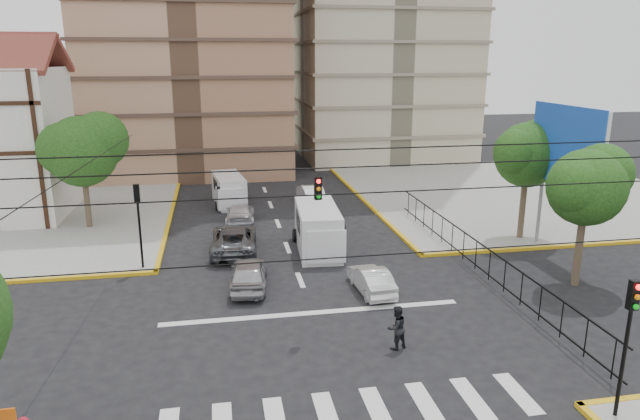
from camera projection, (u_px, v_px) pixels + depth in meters
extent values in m
plane|color=black|center=(318.00, 325.00, 23.45)|extent=(160.00, 160.00, 0.00)
cube|color=gray|center=(518.00, 193.00, 45.90)|extent=(26.00, 26.00, 0.15)
cube|color=silver|center=(352.00, 412.00, 17.75)|extent=(12.00, 2.40, 0.01)
cube|color=silver|center=(313.00, 313.00, 24.59)|extent=(13.00, 0.40, 0.01)
cylinder|color=slate|center=(582.00, 229.00, 29.21)|extent=(0.20, 0.20, 4.00)
cylinder|color=slate|center=(540.00, 209.00, 33.01)|extent=(0.20, 0.20, 4.00)
cube|color=silver|center=(568.00, 145.00, 30.06)|extent=(0.25, 6.00, 4.00)
cube|color=blue|center=(564.00, 146.00, 30.03)|extent=(0.08, 6.20, 4.20)
cylinder|color=#473828|center=(580.00, 244.00, 27.06)|extent=(0.36, 0.36, 4.20)
sphere|color=#183F12|center=(587.00, 187.00, 26.35)|extent=(3.60, 3.60, 3.60)
sphere|color=#183F12|center=(601.00, 174.00, 26.65)|extent=(2.88, 2.88, 2.88)
sphere|color=#183F12|center=(577.00, 186.00, 25.89)|extent=(2.70, 2.70, 2.70)
cylinder|color=#473828|center=(523.00, 204.00, 33.85)|extent=(0.36, 0.36, 4.48)
sphere|color=#183F12|center=(527.00, 155.00, 33.08)|extent=(3.80, 3.80, 3.80)
sphere|color=#183F12|center=(541.00, 144.00, 33.38)|extent=(3.04, 3.04, 3.04)
sphere|color=#183F12|center=(518.00, 153.00, 32.62)|extent=(2.85, 2.85, 2.85)
cylinder|color=#473828|center=(87.00, 197.00, 36.00)|extent=(0.36, 0.36, 4.20)
sphere|color=#183F12|center=(82.00, 151.00, 35.24)|extent=(4.40, 4.40, 4.40)
sphere|color=#183F12|center=(100.00, 140.00, 35.54)|extent=(3.52, 3.52, 3.52)
sphere|color=#183F12|center=(65.00, 149.00, 34.74)|extent=(3.30, 3.30, 3.30)
cylinder|color=black|center=(623.00, 363.00, 16.91)|extent=(0.12, 0.12, 3.50)
cube|color=black|center=(634.00, 295.00, 16.33)|extent=(0.28, 0.22, 0.90)
sphere|color=#FF0C0C|center=(635.00, 285.00, 16.25)|extent=(0.17, 0.17, 0.17)
cylinder|color=black|center=(140.00, 235.00, 29.00)|extent=(0.12, 0.12, 3.50)
cube|color=black|center=(137.00, 193.00, 28.42)|extent=(0.28, 0.22, 0.90)
sphere|color=#FF0C0C|center=(136.00, 187.00, 28.35)|extent=(0.17, 0.17, 0.17)
cube|color=black|center=(318.00, 188.00, 21.93)|extent=(0.28, 0.22, 0.90)
cylinder|color=black|center=(386.00, 255.00, 13.27)|extent=(18.00, 0.03, 0.03)
cube|color=silver|center=(318.00, 229.00, 32.25)|extent=(2.57, 5.63, 2.53)
cube|color=silver|center=(325.00, 244.00, 30.21)|extent=(2.17, 1.46, 1.76)
cube|color=black|center=(326.00, 235.00, 29.69)|extent=(2.04, 0.24, 0.99)
cylinder|color=black|center=(304.00, 255.00, 30.63)|extent=(0.25, 0.77, 0.77)
cylinder|color=black|center=(342.00, 252.00, 31.00)|extent=(0.25, 0.77, 0.77)
cylinder|color=black|center=(295.00, 235.00, 33.97)|extent=(0.25, 0.77, 0.77)
cylinder|color=black|center=(329.00, 233.00, 34.34)|extent=(0.25, 0.77, 0.77)
cube|color=silver|center=(229.00, 190.00, 42.31)|extent=(2.51, 4.98, 2.19)
cube|color=silver|center=(230.00, 198.00, 40.53)|extent=(1.95, 1.37, 1.53)
cube|color=black|center=(230.00, 192.00, 40.08)|extent=(1.76, 0.33, 0.86)
cylinder|color=black|center=(217.00, 205.00, 40.90)|extent=(0.25, 0.67, 0.67)
cylinder|color=black|center=(243.00, 204.00, 41.22)|extent=(0.25, 0.67, 0.67)
cylinder|color=black|center=(217.00, 196.00, 43.80)|extent=(0.25, 0.67, 0.67)
cylinder|color=black|center=(241.00, 195.00, 44.11)|extent=(0.25, 0.67, 0.67)
imported|color=#A4A3A8|center=(249.00, 273.00, 27.12)|extent=(2.14, 4.42, 1.45)
imported|color=white|center=(371.00, 279.00, 26.64)|extent=(1.53, 3.81, 1.23)
imported|color=#56595E|center=(234.00, 239.00, 32.08)|extent=(2.79, 5.51, 1.49)
imported|color=silver|center=(240.00, 213.00, 37.65)|extent=(2.08, 4.59, 1.30)
imported|color=#28282A|center=(318.00, 214.00, 37.53)|extent=(1.99, 4.07, 1.34)
imported|color=white|center=(311.00, 194.00, 42.86)|extent=(1.69, 4.32, 1.40)
imported|color=black|center=(396.00, 328.00, 21.40)|extent=(1.02, 0.91, 1.72)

